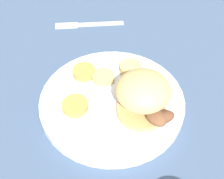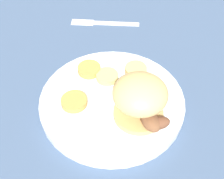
% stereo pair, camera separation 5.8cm
% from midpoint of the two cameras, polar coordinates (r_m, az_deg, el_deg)
% --- Properties ---
extents(ground_plane, '(4.00, 4.00, 0.00)m').
position_cam_midpoint_polar(ground_plane, '(0.62, 2.70, -3.03)').
color(ground_plane, '#3D5170').
extents(dinner_plate, '(0.28, 0.28, 0.02)m').
position_cam_midpoint_polar(dinner_plate, '(0.61, 2.74, -2.34)').
color(dinner_plate, white).
rests_on(dinner_plate, ground_plane).
extents(sandwich, '(0.13, 0.10, 0.09)m').
position_cam_midpoint_polar(sandwich, '(0.54, 8.31, -1.92)').
color(sandwich, tan).
rests_on(sandwich, dinner_plate).
extents(potato_round_0, '(0.05, 0.05, 0.01)m').
position_cam_midpoint_polar(potato_round_0, '(0.63, 1.58, 2.28)').
color(potato_round_0, '#DBB766').
rests_on(potato_round_0, dinner_plate).
extents(potato_round_1, '(0.05, 0.05, 0.01)m').
position_cam_midpoint_polar(potato_round_1, '(0.59, -4.14, -2.39)').
color(potato_round_1, '#BC8942').
rests_on(potato_round_1, dinner_plate).
extents(potato_round_2, '(0.05, 0.05, 0.01)m').
position_cam_midpoint_polar(potato_round_2, '(0.65, -1.64, 3.59)').
color(potato_round_2, '#BC8942').
rests_on(potato_round_2, dinner_plate).
extents(potato_round_3, '(0.05, 0.05, 0.01)m').
position_cam_midpoint_polar(potato_round_3, '(0.65, 6.97, 3.41)').
color(potato_round_3, '#DBB766').
rests_on(potato_round_3, dinner_plate).
extents(fork, '(0.06, 0.17, 0.00)m').
position_cam_midpoint_polar(fork, '(0.82, 0.57, 12.00)').
color(fork, silver).
rests_on(fork, ground_plane).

